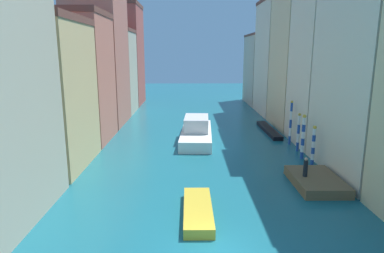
% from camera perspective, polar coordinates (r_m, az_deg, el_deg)
% --- Properties ---
extents(ground_plane, '(154.00, 154.00, 0.00)m').
position_cam_1_polar(ground_plane, '(42.36, 1.30, -2.05)').
color(ground_plane, '#196070').
extents(building_left_1, '(7.35, 9.94, 13.78)m').
position_cam_1_polar(building_left_1, '(33.88, -23.65, 5.15)').
color(building_left_1, '#DBB77A').
rests_on(building_left_1, ground).
extents(building_left_2, '(7.35, 8.97, 15.26)m').
position_cam_1_polar(building_left_2, '(42.78, -18.78, 7.83)').
color(building_left_2, '#C6705B').
rests_on(building_left_2, ground).
extents(building_left_3, '(7.35, 10.65, 20.32)m').
position_cam_1_polar(building_left_3, '(52.47, -15.53, 11.52)').
color(building_left_3, '#C6705B').
rests_on(building_left_3, ground).
extents(building_left_4, '(7.35, 8.82, 14.52)m').
position_cam_1_polar(building_left_4, '(61.95, -13.11, 9.03)').
color(building_left_4, '#BCB299').
rests_on(building_left_4, ground).
extents(building_left_5, '(7.35, 10.81, 20.07)m').
position_cam_1_polar(building_left_5, '(71.80, -11.48, 11.74)').
color(building_left_5, '#B25147').
rests_on(building_left_5, ground).
extents(building_right_1, '(7.35, 11.62, 18.50)m').
position_cam_1_polar(building_right_1, '(32.83, 28.96, 8.60)').
color(building_right_1, beige).
rests_on(building_right_1, ground).
extents(building_right_2, '(7.35, 8.28, 20.89)m').
position_cam_1_polar(building_right_2, '(41.84, 22.36, 11.33)').
color(building_right_2, beige).
rests_on(building_right_2, ground).
extents(building_right_3, '(7.35, 10.02, 19.77)m').
position_cam_1_polar(building_right_3, '(50.54, 18.20, 11.03)').
color(building_right_3, beige).
rests_on(building_right_3, ground).
extents(building_right_4, '(7.35, 11.57, 19.30)m').
position_cam_1_polar(building_right_4, '(61.07, 14.86, 11.14)').
color(building_right_4, beige).
rests_on(building_right_4, ground).
extents(building_right_5, '(7.35, 12.20, 14.21)m').
position_cam_1_polar(building_right_5, '(72.90, 12.22, 9.40)').
color(building_right_5, '#BCB299').
rests_on(building_right_5, ground).
extents(waterfront_dock, '(3.62, 5.73, 0.76)m').
position_cam_1_polar(waterfront_dock, '(29.46, 20.16, -8.62)').
color(waterfront_dock, brown).
rests_on(waterfront_dock, ground).
extents(person_on_dock, '(0.36, 0.36, 1.58)m').
position_cam_1_polar(person_on_dock, '(28.88, 18.58, -6.58)').
color(person_on_dock, black).
rests_on(person_on_dock, waterfront_dock).
extents(mooring_pole_0, '(0.34, 0.34, 3.92)m').
position_cam_1_polar(mooring_pole_0, '(33.80, 19.75, -3.01)').
color(mooring_pole_0, '#1E479E').
rests_on(mooring_pole_0, ground).
extents(mooring_pole_1, '(0.38, 0.38, 4.57)m').
position_cam_1_polar(mooring_pole_1, '(35.66, 18.20, -1.57)').
color(mooring_pole_1, '#1E479E').
rests_on(mooring_pole_1, ground).
extents(mooring_pole_2, '(0.33, 0.33, 4.22)m').
position_cam_1_polar(mooring_pole_2, '(38.35, 17.49, -0.85)').
color(mooring_pole_2, '#1E479E').
rests_on(mooring_pole_2, ground).
extents(mooring_pole_3, '(0.31, 0.31, 5.17)m').
position_cam_1_polar(mooring_pole_3, '(40.88, 16.28, 0.70)').
color(mooring_pole_3, '#1E479E').
rests_on(mooring_pole_3, ground).
extents(vaporetto_white, '(4.19, 12.40, 2.89)m').
position_cam_1_polar(vaporetto_white, '(41.56, 0.75, -0.84)').
color(vaporetto_white, white).
rests_on(vaporetto_white, ground).
extents(gondola_black, '(1.32, 9.90, 0.49)m').
position_cam_1_polar(gondola_black, '(47.12, 12.80, -0.57)').
color(gondola_black, black).
rests_on(gondola_black, ground).
extents(motorboat_0, '(1.88, 6.18, 0.66)m').
position_cam_1_polar(motorboat_0, '(23.04, 1.00, -13.98)').
color(motorboat_0, gold).
rests_on(motorboat_0, ground).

